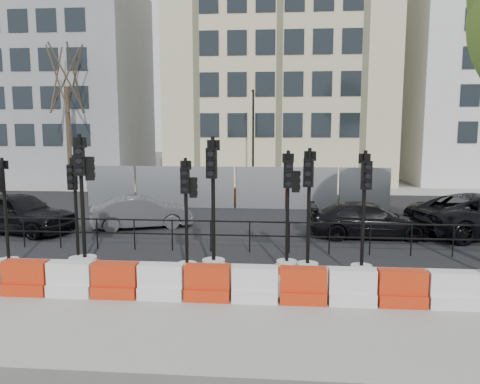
# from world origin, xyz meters

# --- Properties ---
(ground) EXTENTS (120.00, 120.00, 0.00)m
(ground) POSITION_xyz_m (0.00, 0.00, 0.00)
(ground) COLOR #51514C
(ground) RESTS_ON ground
(sidewalk_near) EXTENTS (40.00, 6.00, 0.02)m
(sidewalk_near) POSITION_xyz_m (0.00, -3.00, 0.01)
(sidewalk_near) COLOR gray
(sidewalk_near) RESTS_ON ground
(road) EXTENTS (40.00, 14.00, 0.03)m
(road) POSITION_xyz_m (0.00, 7.00, 0.01)
(road) COLOR black
(road) RESTS_ON ground
(sidewalk_far) EXTENTS (40.00, 4.00, 0.02)m
(sidewalk_far) POSITION_xyz_m (0.00, 16.00, 0.01)
(sidewalk_far) COLOR gray
(sidewalk_far) RESTS_ON ground
(building_grey) EXTENTS (11.00, 9.06, 14.00)m
(building_grey) POSITION_xyz_m (-14.00, 21.99, 7.00)
(building_grey) COLOR gray
(building_grey) RESTS_ON ground
(building_cream) EXTENTS (15.00, 10.06, 18.00)m
(building_cream) POSITION_xyz_m (2.00, 21.99, 9.00)
(building_cream) COLOR #BEB88B
(building_cream) RESTS_ON ground
(kerb_railing) EXTENTS (18.00, 0.04, 1.00)m
(kerb_railing) POSITION_xyz_m (0.00, 1.20, 0.69)
(kerb_railing) COLOR black
(kerb_railing) RESTS_ON ground
(heras_fencing) EXTENTS (14.33, 1.72, 2.00)m
(heras_fencing) POSITION_xyz_m (-0.01, 9.80, 0.68)
(heras_fencing) COLOR gray
(heras_fencing) RESTS_ON ground
(lamp_post_far) EXTENTS (0.12, 0.56, 6.00)m
(lamp_post_far) POSITION_xyz_m (0.50, 14.98, 3.22)
(lamp_post_far) COLOR black
(lamp_post_far) RESTS_ON ground
(tree_bare_far) EXTENTS (2.00, 2.00, 9.00)m
(tree_bare_far) POSITION_xyz_m (-11.00, 15.50, 6.65)
(tree_bare_far) COLOR #473828
(tree_bare_far) RESTS_ON ground
(barrier_row) EXTENTS (12.55, 0.50, 0.80)m
(barrier_row) POSITION_xyz_m (-0.00, -2.80, 0.37)
(barrier_row) COLOR red
(barrier_row) RESTS_ON ground
(traffic_signal_a) EXTENTS (0.60, 0.60, 3.04)m
(traffic_signal_a) POSITION_xyz_m (-5.05, -1.26, 0.63)
(traffic_signal_a) COLOR silver
(traffic_signal_a) RESTS_ON ground
(traffic_signal_b) EXTENTS (0.72, 0.72, 3.66)m
(traffic_signal_b) POSITION_xyz_m (-2.98, -1.17, 0.87)
(traffic_signal_b) COLOR silver
(traffic_signal_b) RESTS_ON ground
(traffic_signal_c) EXTENTS (0.61, 0.61, 3.11)m
(traffic_signal_c) POSITION_xyz_m (-3.25, -0.99, 0.64)
(traffic_signal_c) COLOR silver
(traffic_signal_c) RESTS_ON ground
(traffic_signal_d) EXTENTS (0.60, 0.60, 3.07)m
(traffic_signal_d) POSITION_xyz_m (-0.24, -1.24, 0.73)
(traffic_signal_d) COLOR silver
(traffic_signal_d) RESTS_ON ground
(traffic_signal_e) EXTENTS (0.71, 0.71, 3.59)m
(traffic_signal_e) POSITION_xyz_m (0.41, -1.11, 0.74)
(traffic_signal_e) COLOR silver
(traffic_signal_e) RESTS_ON ground
(traffic_signal_f) EXTENTS (0.64, 0.64, 3.25)m
(traffic_signal_f) POSITION_xyz_m (2.31, -0.90, 0.77)
(traffic_signal_f) COLOR silver
(traffic_signal_f) RESTS_ON ground
(traffic_signal_g) EXTENTS (0.65, 0.65, 3.32)m
(traffic_signal_g) POSITION_xyz_m (2.82, -1.09, 0.69)
(traffic_signal_g) COLOR silver
(traffic_signal_g) RESTS_ON ground
(traffic_signal_h) EXTENTS (0.64, 0.64, 3.27)m
(traffic_signal_h) POSITION_xyz_m (4.16, -1.16, 0.67)
(traffic_signal_h) COLOR silver
(traffic_signal_h) RESTS_ON ground
(car_a) EXTENTS (3.90, 5.26, 1.50)m
(car_a) POSITION_xyz_m (-7.40, 3.27, 0.75)
(car_a) COLOR black
(car_a) RESTS_ON ground
(car_b) EXTENTS (3.87, 4.65, 1.24)m
(car_b) POSITION_xyz_m (-3.14, 4.41, 0.62)
(car_b) COLOR #444448
(car_b) RESTS_ON ground
(car_c) EXTENTS (1.95, 4.30, 1.22)m
(car_c) POSITION_xyz_m (5.20, 3.61, 0.61)
(car_c) COLOR black
(car_c) RESTS_ON ground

